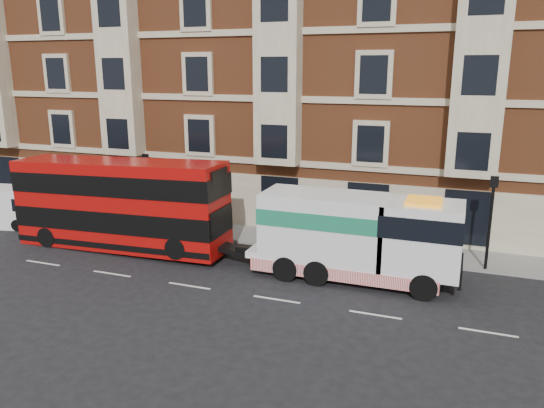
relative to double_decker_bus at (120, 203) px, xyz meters
The scene contains 9 objects.
ground 6.95m from the double_decker_bus, 29.32° to the right, with size 120.00×120.00×0.00m, color black.
sidewalk 7.51m from the double_decker_bus, 37.27° to the left, with size 90.00×3.00×0.15m, color slate.
victorian_terrace 15.35m from the double_decker_bus, 62.43° to the left, with size 45.00×12.00×20.40m.
lamp_post_west 3.04m from the double_decker_bus, 96.25° to the left, with size 0.35×0.15×4.35m.
lamp_post_east 17.93m from the double_decker_bus, ahead, with size 0.35×0.15×4.35m.
double_decker_bus is the anchor object (origin of this frame).
tow_truck 12.07m from the double_decker_bus, ahead, with size 9.13×2.70×3.81m.
box_van 9.26m from the double_decker_bus, behind, with size 4.81×2.68×2.36m.
pedestrian 8.51m from the double_decker_bus, 153.72° to the left, with size 0.66×0.44×1.82m, color #1C2C39.
Camera 1 is at (10.72, -18.71, 9.11)m, focal length 35.00 mm.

